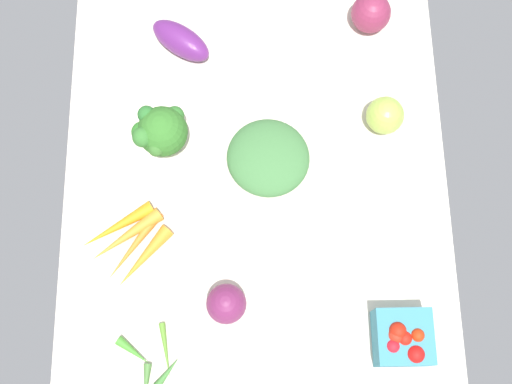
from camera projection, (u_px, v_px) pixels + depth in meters
The scene contains 10 objects.
tablecloth at pixel (256, 196), 129.09cm from camera, with size 104.00×76.00×2.00cm, color beige.
red_onion_center at pixel (226, 304), 118.32cm from camera, with size 7.42×7.42×7.42cm, color #702552.
heirloom_tomato_green at pixel (385, 115), 128.91cm from camera, with size 7.57×7.57×7.57cm, color #A0C04B.
berry_basket at pixel (403, 338), 116.43cm from camera, with size 10.07×10.07×7.95cm.
broccoli_head at pixel (160, 131), 122.46cm from camera, with size 10.17×10.72×13.71cm.
okra_pile at pixel (150, 363), 118.14cm from camera, with size 14.57×12.25×1.85cm.
red_onion_near_basket at pixel (371, 13), 135.15cm from camera, with size 8.31×8.31×8.31cm, color #842948.
leafy_greens_clump at pixel (268, 158), 127.02cm from camera, with size 16.36×16.09×6.31cm, color #41773F.
carrot_bunch at pixel (130, 241), 124.07cm from camera, with size 17.53×18.21×2.88cm.
eggplant at pixel (181, 41), 134.56cm from camera, with size 13.76×6.06×6.06cm, color #622470.
Camera 1 is at (36.18, -0.60, 124.91)cm, focal length 45.52 mm.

